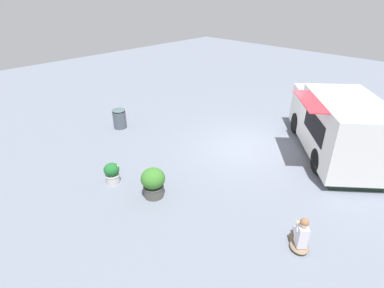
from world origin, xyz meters
The scene contains 6 objects.
ground_plane centered at (0.00, 0.00, 0.00)m, with size 40.00×40.00×0.00m, color slate.
food_truck centered at (1.83, -2.33, 1.10)m, with size 5.36×4.94×2.29m.
person_customer centered at (-3.32, -3.67, 0.35)m, with size 0.74×0.71×0.92m.
planter_flowering_near centered at (-4.90, 1.85, 0.37)m, with size 0.48×0.48×0.70m.
planter_flowering_far centered at (-4.43, 0.39, 0.49)m, with size 0.71×0.71×0.92m.
trash_bin centered at (-2.33, 5.24, 0.44)m, with size 0.57×0.57×0.87m.
Camera 1 is at (-8.91, -5.51, 5.61)m, focal length 28.43 mm.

